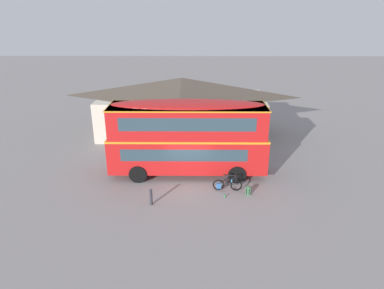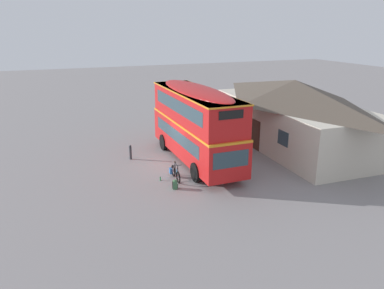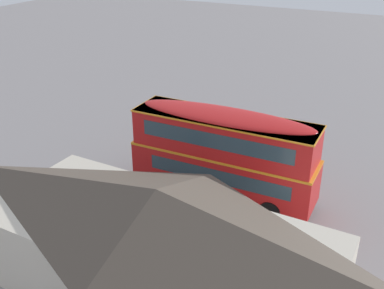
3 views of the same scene
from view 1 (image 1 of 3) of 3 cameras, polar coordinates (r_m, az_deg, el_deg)
The scene contains 7 objects.
ground_plane at distance 21.07m, azimuth -0.55°, elevation -6.46°, with size 120.00×120.00×0.00m, color gray.
double_decker_bus at distance 21.20m, azimuth -0.71°, elevation 1.55°, with size 9.74×2.67×4.79m.
touring_bicycle at distance 20.22m, azimuth 5.73°, elevation -6.67°, with size 1.72×0.46×1.04m.
backpack_on_ground at distance 20.05m, azimuth 9.34°, elevation -7.49°, with size 0.35×0.35×0.51m.
water_bottle_green_metal at distance 19.61m, azimuth 5.49°, elevation -8.53°, with size 0.07×0.07×0.22m.
pub_building at distance 28.68m, azimuth -1.66°, elevation 6.48°, with size 14.05×6.68×4.74m.
kerb_bollard at distance 18.82m, azimuth -6.83°, elevation -8.59°, with size 0.16×0.16×0.97m.
Camera 1 is at (0.36, -18.57, 9.94)m, focal length 32.09 mm.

